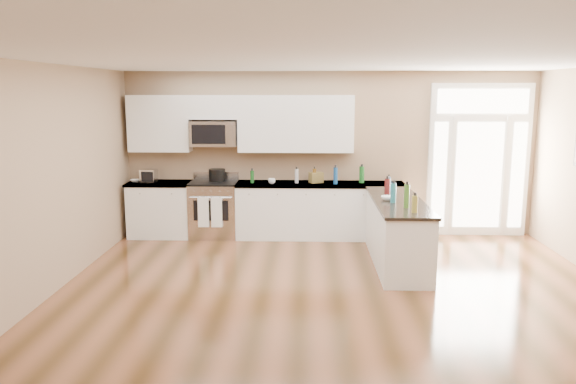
# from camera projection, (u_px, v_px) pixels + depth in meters

# --- Properties ---
(ground) EXTENTS (8.00, 8.00, 0.00)m
(ground) POSITION_uv_depth(u_px,v_px,m) (341.00, 326.00, 5.99)
(ground) COLOR #462D13
(room_shell) EXTENTS (8.00, 8.00, 8.00)m
(room_shell) POSITION_uv_depth(u_px,v_px,m) (344.00, 167.00, 5.68)
(room_shell) COLOR #9B7F62
(room_shell) RESTS_ON ground
(back_cabinet_left) EXTENTS (1.10, 0.66, 0.94)m
(back_cabinet_left) POSITION_uv_depth(u_px,v_px,m) (162.00, 211.00, 9.63)
(back_cabinet_left) COLOR white
(back_cabinet_left) RESTS_ON ground
(back_cabinet_right) EXTENTS (2.85, 0.66, 0.94)m
(back_cabinet_right) POSITION_uv_depth(u_px,v_px,m) (320.00, 212.00, 9.54)
(back_cabinet_right) COLOR white
(back_cabinet_right) RESTS_ON ground
(peninsula_cabinet) EXTENTS (0.69, 2.32, 0.94)m
(peninsula_cabinet) POSITION_uv_depth(u_px,v_px,m) (397.00, 234.00, 8.08)
(peninsula_cabinet) COLOR white
(peninsula_cabinet) RESTS_ON ground
(upper_cabinet_left) EXTENTS (1.04, 0.33, 0.95)m
(upper_cabinet_left) POSITION_uv_depth(u_px,v_px,m) (160.00, 123.00, 9.51)
(upper_cabinet_left) COLOR white
(upper_cabinet_left) RESTS_ON room_shell
(upper_cabinet_right) EXTENTS (1.94, 0.33, 0.95)m
(upper_cabinet_right) POSITION_uv_depth(u_px,v_px,m) (296.00, 124.00, 9.43)
(upper_cabinet_right) COLOR white
(upper_cabinet_right) RESTS_ON room_shell
(upper_cabinet_short) EXTENTS (0.82, 0.33, 0.40)m
(upper_cabinet_short) POSITION_uv_depth(u_px,v_px,m) (214.00, 107.00, 9.43)
(upper_cabinet_short) COLOR white
(upper_cabinet_short) RESTS_ON room_shell
(microwave) EXTENTS (0.78, 0.41, 0.42)m
(microwave) POSITION_uv_depth(u_px,v_px,m) (214.00, 134.00, 9.47)
(microwave) COLOR silver
(microwave) RESTS_ON room_shell
(entry_door) EXTENTS (1.70, 0.10, 2.60)m
(entry_door) POSITION_uv_depth(u_px,v_px,m) (479.00, 160.00, 9.56)
(entry_door) COLOR white
(entry_door) RESTS_ON ground
(kitchen_range) EXTENTS (0.79, 0.70, 1.08)m
(kitchen_range) POSITION_uv_depth(u_px,v_px,m) (214.00, 209.00, 9.59)
(kitchen_range) COLOR silver
(kitchen_range) RESTS_ON ground
(stockpot) EXTENTS (0.37, 0.37, 0.22)m
(stockpot) POSITION_uv_depth(u_px,v_px,m) (217.00, 175.00, 9.60)
(stockpot) COLOR black
(stockpot) RESTS_ON kitchen_range
(toaster_oven) EXTENTS (0.28, 0.23, 0.22)m
(toaster_oven) POSITION_uv_depth(u_px,v_px,m) (149.00, 176.00, 9.53)
(toaster_oven) COLOR silver
(toaster_oven) RESTS_ON back_cabinet_left
(cardboard_box) EXTENTS (0.26, 0.23, 0.18)m
(cardboard_box) POSITION_uv_depth(u_px,v_px,m) (316.00, 177.00, 9.47)
(cardboard_box) COLOR brown
(cardboard_box) RESTS_ON back_cabinet_right
(bowl_left) EXTENTS (0.20, 0.20, 0.04)m
(bowl_left) POSITION_uv_depth(u_px,v_px,m) (135.00, 181.00, 9.55)
(bowl_left) COLOR white
(bowl_left) RESTS_ON back_cabinet_left
(bowl_peninsula) EXTENTS (0.20, 0.20, 0.06)m
(bowl_peninsula) POSITION_uv_depth(u_px,v_px,m) (388.00, 198.00, 7.95)
(bowl_peninsula) COLOR white
(bowl_peninsula) RESTS_ON peninsula_cabinet
(cup_counter) EXTENTS (0.15, 0.15, 0.09)m
(cup_counter) POSITION_uv_depth(u_px,v_px,m) (272.00, 181.00, 9.36)
(cup_counter) COLOR white
(cup_counter) RESTS_ON back_cabinet_right
(counter_bottles) EXTENTS (2.37, 2.43, 0.31)m
(counter_bottles) POSITION_uv_depth(u_px,v_px,m) (364.00, 185.00, 8.52)
(counter_bottles) COLOR #19591E
(counter_bottles) RESTS_ON back_cabinet_right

